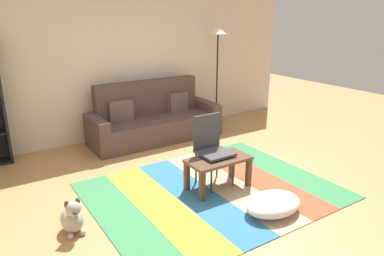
{
  "coord_description": "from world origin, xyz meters",
  "views": [
    {
      "loc": [
        -2.54,
        -3.39,
        2.13
      ],
      "look_at": [
        -0.04,
        0.47,
        0.65
      ],
      "focal_mm": 33.76,
      "sensor_mm": 36.0,
      "label": 1
    }
  ],
  "objects_px": {
    "couch": "(154,120)",
    "folding_chair": "(211,144)",
    "tv_remote": "(215,160)",
    "dog": "(72,218)",
    "coffee_table": "(218,164)",
    "standing_lamp": "(218,43)",
    "pouf": "(273,204)"
  },
  "relations": [
    {
      "from": "couch",
      "to": "folding_chair",
      "type": "xyz_separation_m",
      "value": [
        -0.18,
        -1.94,
        0.2
      ]
    },
    {
      "from": "folding_chair",
      "to": "tv_remote",
      "type": "bearing_deg",
      "value": -84.8
    },
    {
      "from": "dog",
      "to": "folding_chair",
      "type": "height_order",
      "value": "folding_chair"
    },
    {
      "from": "coffee_table",
      "to": "dog",
      "type": "bearing_deg",
      "value": 179.02
    },
    {
      "from": "couch",
      "to": "coffee_table",
      "type": "xyz_separation_m",
      "value": [
        -0.2,
        -2.13,
        -0.01
      ]
    },
    {
      "from": "dog",
      "to": "coffee_table",
      "type": "bearing_deg",
      "value": -0.98
    },
    {
      "from": "dog",
      "to": "tv_remote",
      "type": "xyz_separation_m",
      "value": [
        1.73,
        -0.06,
        0.26
      ]
    },
    {
      "from": "standing_lamp",
      "to": "couch",
      "type": "bearing_deg",
      "value": -173.56
    },
    {
      "from": "pouf",
      "to": "folding_chair",
      "type": "bearing_deg",
      "value": 97.51
    },
    {
      "from": "dog",
      "to": "standing_lamp",
      "type": "bearing_deg",
      "value": 33.0
    },
    {
      "from": "coffee_table",
      "to": "pouf",
      "type": "height_order",
      "value": "coffee_table"
    },
    {
      "from": "couch",
      "to": "tv_remote",
      "type": "height_order",
      "value": "couch"
    },
    {
      "from": "couch",
      "to": "standing_lamp",
      "type": "relative_size",
      "value": 1.2
    },
    {
      "from": "dog",
      "to": "pouf",
      "type": "bearing_deg",
      "value": -23.2
    },
    {
      "from": "coffee_table",
      "to": "pouf",
      "type": "relative_size",
      "value": 1.17
    },
    {
      "from": "tv_remote",
      "to": "coffee_table",
      "type": "bearing_deg",
      "value": 53.36
    },
    {
      "from": "pouf",
      "to": "coffee_table",
      "type": "bearing_deg",
      "value": 100.61
    },
    {
      "from": "standing_lamp",
      "to": "tv_remote",
      "type": "height_order",
      "value": "standing_lamp"
    },
    {
      "from": "standing_lamp",
      "to": "coffee_table",
      "type": "bearing_deg",
      "value": -126.22
    },
    {
      "from": "couch",
      "to": "standing_lamp",
      "type": "xyz_separation_m",
      "value": [
        1.48,
        0.17,
        1.23
      ]
    },
    {
      "from": "coffee_table",
      "to": "folding_chair",
      "type": "height_order",
      "value": "folding_chair"
    },
    {
      "from": "couch",
      "to": "tv_remote",
      "type": "distance_m",
      "value": 2.17
    },
    {
      "from": "pouf",
      "to": "tv_remote",
      "type": "xyz_separation_m",
      "value": [
        -0.23,
        0.78,
        0.31
      ]
    },
    {
      "from": "standing_lamp",
      "to": "folding_chair",
      "type": "xyz_separation_m",
      "value": [
        -1.66,
        -2.1,
        -1.04
      ]
    },
    {
      "from": "dog",
      "to": "tv_remote",
      "type": "bearing_deg",
      "value": -1.96
    },
    {
      "from": "tv_remote",
      "to": "standing_lamp",
      "type": "bearing_deg",
      "value": 86.65
    },
    {
      "from": "pouf",
      "to": "standing_lamp",
      "type": "bearing_deg",
      "value": 63.76
    },
    {
      "from": "couch",
      "to": "folding_chair",
      "type": "relative_size",
      "value": 2.51
    },
    {
      "from": "pouf",
      "to": "tv_remote",
      "type": "distance_m",
      "value": 0.87
    },
    {
      "from": "coffee_table",
      "to": "dog",
      "type": "distance_m",
      "value": 1.81
    },
    {
      "from": "standing_lamp",
      "to": "tv_remote",
      "type": "distance_m",
      "value": 3.13
    },
    {
      "from": "couch",
      "to": "coffee_table",
      "type": "distance_m",
      "value": 2.14
    }
  ]
}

